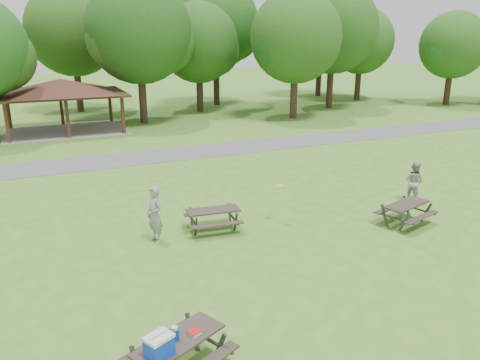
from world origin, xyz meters
name	(u,v)px	position (x,y,z in m)	size (l,w,h in m)	color
ground	(263,257)	(0.00, 0.00, 0.00)	(160.00, 160.00, 0.00)	#417421
asphalt_path	(154,156)	(0.00, 14.00, 0.01)	(120.00, 3.20, 0.02)	#4F4F51
pavilion	(62,89)	(-4.00, 24.00, 3.06)	(8.60, 7.01, 3.76)	#3D2116
tree_row_e	(140,34)	(2.10, 25.03, 6.78)	(8.40, 8.00, 11.02)	black
tree_row_f	(199,45)	(8.09, 28.53, 5.84)	(7.35, 7.00, 9.55)	black
tree_row_g	(296,40)	(14.09, 22.03, 6.33)	(7.77, 7.40, 10.25)	#322116
tree_row_h	(334,31)	(20.10, 25.53, 7.03)	(8.61, 8.20, 11.37)	black
tree_row_i	(361,43)	(26.08, 29.03, 5.91)	(7.14, 6.80, 9.52)	black
tree_row_j	(453,47)	(32.08, 22.53, 5.56)	(6.72, 6.40, 8.96)	black
tree_deep_b	(74,33)	(-1.90, 33.03, 6.89)	(8.40, 8.00, 11.13)	#322016
tree_deep_c	(217,27)	(11.10, 32.03, 7.44)	(8.82, 8.40, 11.90)	black
tree_deep_d	(322,32)	(24.10, 33.53, 7.03)	(8.40, 8.00, 11.27)	black
picnic_table_near	(173,346)	(-4.16, -4.19, 0.79)	(2.47, 2.29, 1.38)	#2F2722
picnic_table_middle	(213,214)	(-0.67, 2.64, 0.60)	(2.06, 1.73, 0.82)	#2E2621
picnic_table_far	(406,208)	(6.07, 0.24, 0.62)	(2.27, 2.01, 0.84)	#2C2420
frisbee_in_flight	(280,186)	(1.88, 2.32, 1.44)	(0.32, 0.32, 0.02)	gold
frisbee_thrower	(155,215)	(-2.82, 2.52, 0.99)	(0.72, 0.47, 1.98)	gray
frisbee_catcher	(414,182)	(8.14, 2.06, 0.87)	(0.84, 0.66, 1.73)	#9B9B9E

